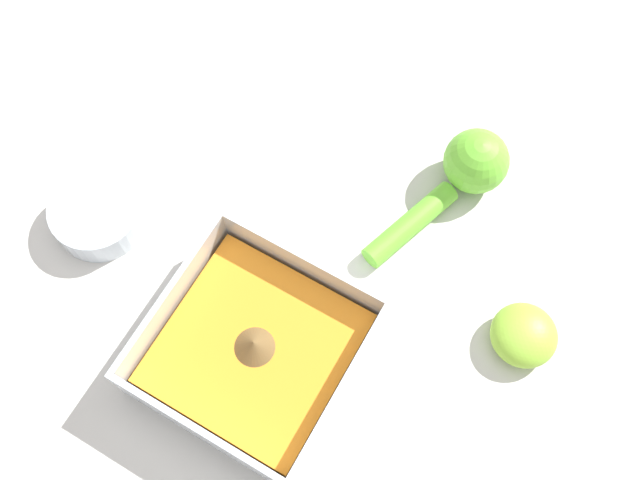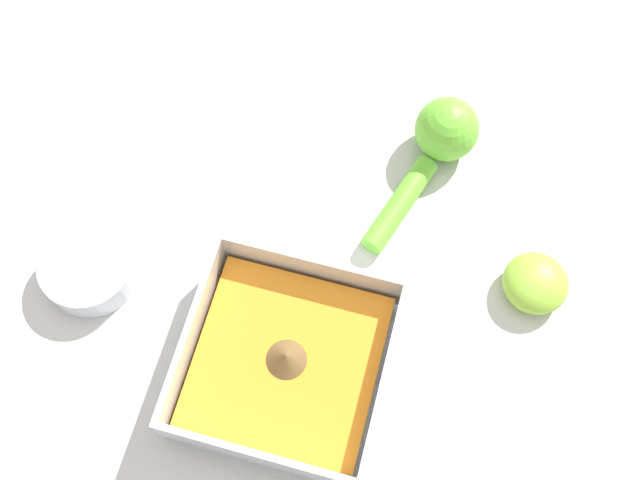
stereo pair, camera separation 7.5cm
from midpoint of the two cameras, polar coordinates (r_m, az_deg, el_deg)
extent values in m
plane|color=beige|center=(0.75, -5.51, -7.89)|extent=(4.00, 4.00, 0.00)
cube|color=silver|center=(0.74, -5.39, -10.00)|extent=(0.19, 0.19, 0.01)
cube|color=silver|center=(0.70, -7.97, -16.46)|extent=(0.19, 0.01, 0.06)
cube|color=silver|center=(0.73, -3.49, -2.65)|extent=(0.19, 0.01, 0.06)
cube|color=silver|center=(0.73, -12.58, -7.37)|extent=(0.01, 0.18, 0.06)
cube|color=silver|center=(0.70, 1.68, -11.34)|extent=(0.01, 0.18, 0.06)
cube|color=orange|center=(0.73, -5.51, -9.69)|extent=(0.17, 0.17, 0.03)
cone|color=brown|center=(0.70, -5.67, -9.27)|extent=(0.04, 0.04, 0.02)
cylinder|color=silver|center=(0.80, -19.75, -2.37)|extent=(0.10, 0.10, 0.03)
cylinder|color=brown|center=(0.81, -19.66, -2.46)|extent=(0.09, 0.09, 0.02)
sphere|color=#6BC633|center=(0.81, 7.05, 8.08)|extent=(0.07, 0.07, 0.07)
cylinder|color=#6BC633|center=(0.79, 3.43, 2.43)|extent=(0.06, 0.12, 0.02)
ellipsoid|color=#93CC38|center=(0.77, 13.47, -3.55)|extent=(0.07, 0.07, 0.04)
camera|label=1|loc=(0.04, 87.12, 6.80)|focal=42.00mm
camera|label=2|loc=(0.04, -92.88, -6.80)|focal=42.00mm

